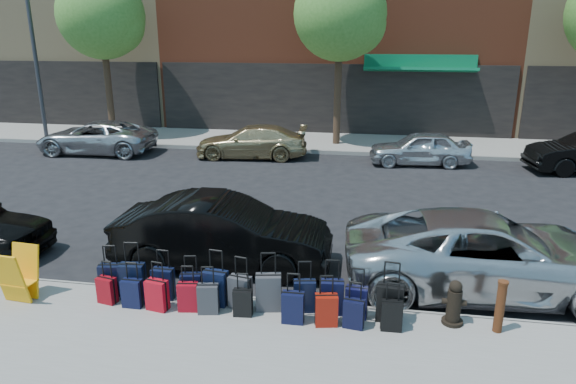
% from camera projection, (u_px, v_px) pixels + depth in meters
% --- Properties ---
extents(ground, '(120.00, 120.00, 0.00)m').
position_uv_depth(ground, '(289.00, 221.00, 13.67)').
color(ground, black).
rests_on(ground, ground).
extents(sidewalk_near, '(60.00, 4.00, 0.15)m').
position_uv_depth(sidewalk_near, '(216.00, 369.00, 7.53)').
color(sidewalk_near, gray).
rests_on(sidewalk_near, ground).
extents(sidewalk_far, '(60.00, 4.00, 0.15)m').
position_uv_depth(sidewalk_far, '(326.00, 142.00, 23.06)').
color(sidewalk_far, gray).
rests_on(sidewalk_far, ground).
extents(curb_near, '(60.00, 0.08, 0.15)m').
position_uv_depth(curb_near, '(249.00, 301.00, 9.43)').
color(curb_near, gray).
rests_on(curb_near, ground).
extents(curb_far, '(60.00, 0.08, 0.15)m').
position_uv_depth(curb_far, '(321.00, 152.00, 21.16)').
color(curb_far, gray).
rests_on(curb_far, ground).
extents(tree_left, '(3.80, 3.80, 7.27)m').
position_uv_depth(tree_left, '(104.00, 18.00, 22.58)').
color(tree_left, black).
rests_on(tree_left, sidewalk_far).
extents(tree_center, '(3.80, 3.80, 7.27)m').
position_uv_depth(tree_center, '(343.00, 17.00, 20.90)').
color(tree_center, black).
rests_on(tree_center, sidewalk_far).
extents(streetlight, '(2.59, 0.18, 8.00)m').
position_uv_depth(streetlight, '(36.00, 36.00, 22.62)').
color(streetlight, '#333338').
rests_on(streetlight, sidewalk_far).
extents(suitcase_front_0, '(0.43, 0.28, 0.96)m').
position_uv_depth(suitcase_front_0, '(111.00, 280.00, 9.43)').
color(suitcase_front_0, black).
rests_on(suitcase_front_0, sidewalk_near).
extents(suitcase_front_1, '(0.47, 0.29, 1.07)m').
position_uv_depth(suitcase_front_1, '(133.00, 281.00, 9.30)').
color(suitcase_front_1, black).
rests_on(suitcase_front_1, sidewalk_near).
extents(suitcase_front_2, '(0.39, 0.22, 0.93)m').
position_uv_depth(suitcase_front_2, '(163.00, 283.00, 9.31)').
color(suitcase_front_2, black).
rests_on(suitcase_front_2, sidewalk_near).
extents(suitcase_front_3, '(0.40, 0.27, 0.89)m').
position_uv_depth(suitcase_front_3, '(191.00, 288.00, 9.17)').
color(suitcase_front_3, black).
rests_on(suitcase_front_3, sidewalk_near).
extents(suitcase_front_4, '(0.45, 0.28, 1.02)m').
position_uv_depth(suitcase_front_4, '(216.00, 288.00, 9.09)').
color(suitcase_front_4, black).
rests_on(suitcase_front_4, sidewalk_near).
extents(suitcase_front_5, '(0.43, 0.29, 0.95)m').
position_uv_depth(suitcase_front_5, '(240.00, 292.00, 8.99)').
color(suitcase_front_5, '#38383D').
rests_on(suitcase_front_5, sidewalk_near).
extents(suitcase_front_6, '(0.47, 0.32, 1.05)m').
position_uv_depth(suitcase_front_6, '(269.00, 292.00, 8.91)').
color(suitcase_front_6, '#36363A').
rests_on(suitcase_front_6, sidewalk_near).
extents(suitcase_front_7, '(0.41, 0.28, 0.92)m').
position_uv_depth(suitcase_front_7, '(305.00, 296.00, 8.88)').
color(suitcase_front_7, black).
rests_on(suitcase_front_7, sidewalk_near).
extents(suitcase_front_8, '(0.42, 0.26, 0.98)m').
position_uv_depth(suitcase_front_8, '(331.00, 297.00, 8.80)').
color(suitcase_front_8, black).
rests_on(suitcase_front_8, sidewalk_near).
extents(suitcase_front_9, '(0.38, 0.23, 0.89)m').
position_uv_depth(suitcase_front_9, '(356.00, 302.00, 8.69)').
color(suitcase_front_9, black).
rests_on(suitcase_front_9, sidewalk_near).
extents(suitcase_front_10, '(0.46, 0.28, 1.05)m').
position_uv_depth(suitcase_front_10, '(390.00, 303.00, 8.57)').
color(suitcase_front_10, black).
rests_on(suitcase_front_10, sidewalk_near).
extents(suitcase_back_0, '(0.36, 0.25, 0.78)m').
position_uv_depth(suitcase_back_0, '(107.00, 290.00, 9.17)').
color(suitcase_back_0, maroon).
rests_on(suitcase_back_0, sidewalk_near).
extents(suitcase_back_1, '(0.35, 0.20, 0.83)m').
position_uv_depth(suitcase_back_1, '(132.00, 293.00, 9.03)').
color(suitcase_back_1, black).
rests_on(suitcase_back_1, sidewalk_near).
extents(suitcase_back_2, '(0.40, 0.28, 0.88)m').
position_uv_depth(suitcase_back_2, '(157.00, 295.00, 8.93)').
color(suitcase_back_2, '#AD0B18').
rests_on(suitcase_back_2, sidewalk_near).
extents(suitcase_back_3, '(0.37, 0.25, 0.82)m').
position_uv_depth(suitcase_back_3, '(188.00, 297.00, 8.91)').
color(suitcase_back_3, maroon).
rests_on(suitcase_back_3, sidewalk_near).
extents(suitcase_back_4, '(0.39, 0.27, 0.85)m').
position_uv_depth(suitcase_back_4, '(208.00, 299.00, 8.83)').
color(suitcase_back_4, '#323236').
rests_on(suitcase_back_4, sidewalk_near).
extents(suitcase_back_5, '(0.34, 0.21, 0.77)m').
position_uv_depth(suitcase_back_5, '(243.00, 302.00, 8.75)').
color(suitcase_back_5, black).
rests_on(suitcase_back_5, sidewalk_near).
extents(suitcase_back_7, '(0.37, 0.22, 0.87)m').
position_uv_depth(suitcase_back_7, '(293.00, 307.00, 8.53)').
color(suitcase_back_7, black).
rests_on(suitcase_back_7, sidewalk_near).
extents(suitcase_back_8, '(0.40, 0.28, 0.88)m').
position_uv_depth(suitcase_back_8, '(326.00, 310.00, 8.45)').
color(suitcase_back_8, maroon).
rests_on(suitcase_back_8, sidewalk_near).
extents(suitcase_back_9, '(0.36, 0.24, 0.80)m').
position_uv_depth(suitcase_back_9, '(354.00, 313.00, 8.39)').
color(suitcase_back_9, black).
rests_on(suitcase_back_9, sidewalk_near).
extents(suitcase_back_10, '(0.34, 0.20, 0.81)m').
position_uv_depth(suitcase_back_10, '(392.00, 315.00, 8.32)').
color(suitcase_back_10, black).
rests_on(suitcase_back_10, sidewalk_near).
extents(fire_hydrant, '(0.40, 0.35, 0.78)m').
position_uv_depth(fire_hydrant, '(454.00, 304.00, 8.47)').
color(fire_hydrant, black).
rests_on(fire_hydrant, sidewalk_near).
extents(bollard, '(0.17, 0.17, 0.90)m').
position_uv_depth(bollard, '(500.00, 306.00, 8.21)').
color(bollard, '#38190C').
rests_on(bollard, sidewalk_near).
extents(display_rack, '(0.60, 0.65, 0.98)m').
position_uv_depth(display_rack, '(18.00, 275.00, 9.19)').
color(display_rack, '#FFA90E').
rests_on(display_rack, sidewalk_near).
extents(car_near_1, '(4.60, 1.72, 1.50)m').
position_uv_depth(car_near_1, '(223.00, 233.00, 10.81)').
color(car_near_1, black).
rests_on(car_near_1, ground).
extents(car_near_2, '(5.56, 2.86, 1.50)m').
position_uv_depth(car_near_2, '(486.00, 253.00, 9.83)').
color(car_near_2, silver).
rests_on(car_near_2, ground).
extents(car_far_0, '(4.86, 2.33, 1.33)m').
position_uv_depth(car_far_0, '(96.00, 137.00, 21.14)').
color(car_far_0, '#B7B9BE').
rests_on(car_far_0, ground).
extents(car_far_1, '(4.55, 2.15, 1.28)m').
position_uv_depth(car_far_1, '(251.00, 142.00, 20.42)').
color(car_far_1, tan).
rests_on(car_far_1, ground).
extents(car_far_2, '(3.84, 1.82, 1.27)m').
position_uv_depth(car_far_2, '(420.00, 148.00, 19.29)').
color(car_far_2, silver).
rests_on(car_far_2, ground).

